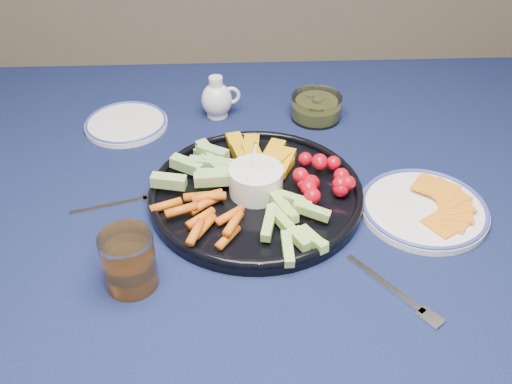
{
  "coord_description": "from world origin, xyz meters",
  "views": [
    {
      "loc": [
        -0.12,
        -0.87,
        1.42
      ],
      "look_at": [
        -0.08,
        -0.05,
        0.76
      ],
      "focal_mm": 40.0,
      "sensor_mm": 36.0,
      "label": 1
    }
  ],
  "objects_px": {
    "dining_table": "(296,217)",
    "juice_tumbler": "(129,264)",
    "side_plate_extra": "(126,123)",
    "cheese_plate": "(424,207)",
    "creamer_pitcher": "(217,99)",
    "pickle_bowl": "(316,108)",
    "crudite_platter": "(254,190)"
  },
  "relations": [
    {
      "from": "creamer_pitcher",
      "to": "juice_tumbler",
      "type": "height_order",
      "value": "juice_tumbler"
    },
    {
      "from": "creamer_pitcher",
      "to": "juice_tumbler",
      "type": "relative_size",
      "value": 0.98
    },
    {
      "from": "creamer_pitcher",
      "to": "side_plate_extra",
      "type": "relative_size",
      "value": 0.53
    },
    {
      "from": "crudite_platter",
      "to": "creamer_pitcher",
      "type": "height_order",
      "value": "crudite_platter"
    },
    {
      "from": "dining_table",
      "to": "juice_tumbler",
      "type": "distance_m",
      "value": 0.4
    },
    {
      "from": "crudite_platter",
      "to": "creamer_pitcher",
      "type": "distance_m",
      "value": 0.32
    },
    {
      "from": "crudite_platter",
      "to": "cheese_plate",
      "type": "bearing_deg",
      "value": -9.45
    },
    {
      "from": "cheese_plate",
      "to": "juice_tumbler",
      "type": "height_order",
      "value": "juice_tumbler"
    },
    {
      "from": "pickle_bowl",
      "to": "juice_tumbler",
      "type": "distance_m",
      "value": 0.6
    },
    {
      "from": "pickle_bowl",
      "to": "dining_table",
      "type": "bearing_deg",
      "value": -105.11
    },
    {
      "from": "dining_table",
      "to": "cheese_plate",
      "type": "relative_size",
      "value": 7.27
    },
    {
      "from": "cheese_plate",
      "to": "side_plate_extra",
      "type": "relative_size",
      "value": 1.26
    },
    {
      "from": "crudite_platter",
      "to": "dining_table",
      "type": "bearing_deg",
      "value": 28.0
    },
    {
      "from": "side_plate_extra",
      "to": "cheese_plate",
      "type": "bearing_deg",
      "value": -29.03
    },
    {
      "from": "dining_table",
      "to": "crudite_platter",
      "type": "distance_m",
      "value": 0.15
    },
    {
      "from": "crudite_platter",
      "to": "creamer_pitcher",
      "type": "relative_size",
      "value": 4.13
    },
    {
      "from": "juice_tumbler",
      "to": "side_plate_extra",
      "type": "bearing_deg",
      "value": 98.77
    },
    {
      "from": "dining_table",
      "to": "side_plate_extra",
      "type": "height_order",
      "value": "side_plate_extra"
    },
    {
      "from": "cheese_plate",
      "to": "juice_tumbler",
      "type": "relative_size",
      "value": 2.34
    },
    {
      "from": "pickle_bowl",
      "to": "side_plate_extra",
      "type": "xyz_separation_m",
      "value": [
        -0.42,
        -0.02,
        -0.02
      ]
    },
    {
      "from": "dining_table",
      "to": "juice_tumbler",
      "type": "bearing_deg",
      "value": -139.31
    },
    {
      "from": "juice_tumbler",
      "to": "side_plate_extra",
      "type": "distance_m",
      "value": 0.48
    },
    {
      "from": "creamer_pitcher",
      "to": "pickle_bowl",
      "type": "xyz_separation_m",
      "value": [
        0.22,
        -0.02,
        -0.02
      ]
    },
    {
      "from": "dining_table",
      "to": "creamer_pitcher",
      "type": "relative_size",
      "value": 17.39
    },
    {
      "from": "crudite_platter",
      "to": "side_plate_extra",
      "type": "xyz_separation_m",
      "value": [
        -0.27,
        0.27,
        -0.02
      ]
    },
    {
      "from": "side_plate_extra",
      "to": "dining_table",
      "type": "bearing_deg",
      "value": -32.06
    },
    {
      "from": "juice_tumbler",
      "to": "dining_table",
      "type": "bearing_deg",
      "value": 40.69
    },
    {
      "from": "creamer_pitcher",
      "to": "side_plate_extra",
      "type": "bearing_deg",
      "value": -169.24
    },
    {
      "from": "pickle_bowl",
      "to": "juice_tumbler",
      "type": "relative_size",
      "value": 1.16
    },
    {
      "from": "pickle_bowl",
      "to": "side_plate_extra",
      "type": "height_order",
      "value": "pickle_bowl"
    },
    {
      "from": "crudite_platter",
      "to": "cheese_plate",
      "type": "height_order",
      "value": "crudite_platter"
    },
    {
      "from": "dining_table",
      "to": "side_plate_extra",
      "type": "xyz_separation_m",
      "value": [
        -0.36,
        0.22,
        0.1
      ]
    }
  ]
}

